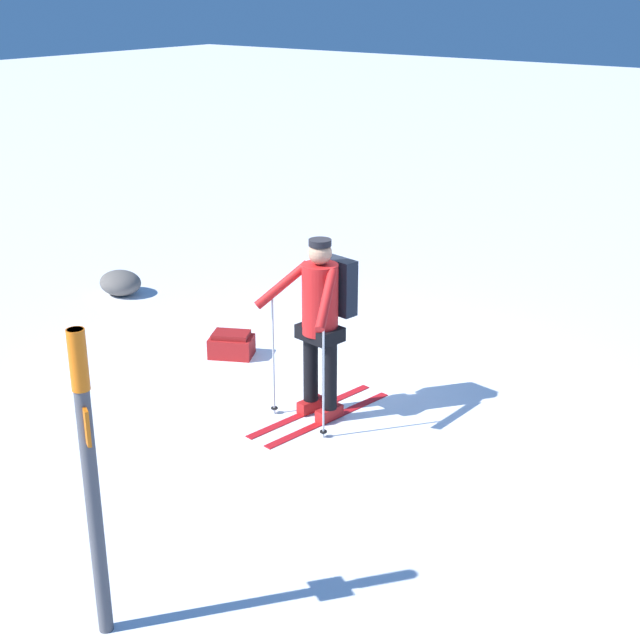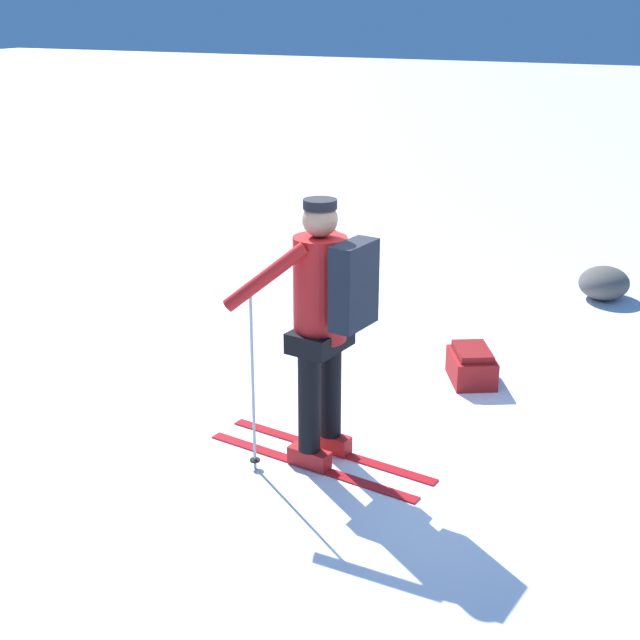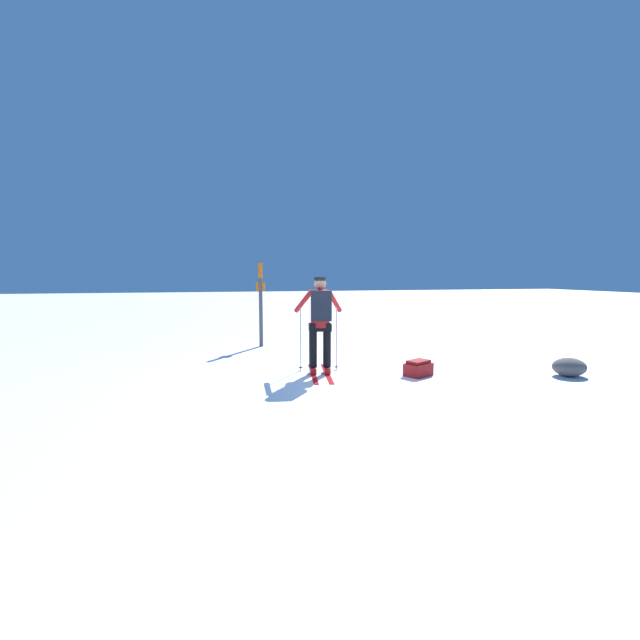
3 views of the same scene
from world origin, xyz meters
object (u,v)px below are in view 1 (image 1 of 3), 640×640
skier (322,314)px  rock_boulder (120,283)px  trail_marker (89,464)px  dropped_backpack (231,345)px

skier → rock_boulder: size_ratio=2.97×
rock_boulder → trail_marker: bearing=-41.8°
trail_marker → dropped_backpack: bearing=122.1°
dropped_backpack → skier: bearing=-17.9°
skier → dropped_backpack: bearing=162.1°
dropped_backpack → rock_boulder: (-2.72, 0.69, 0.03)m
trail_marker → rock_boulder: bearing=138.2°
dropped_backpack → rock_boulder: bearing=165.8°
skier → trail_marker: (0.76, -3.43, 0.20)m
trail_marker → rock_boulder: trail_marker is taller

